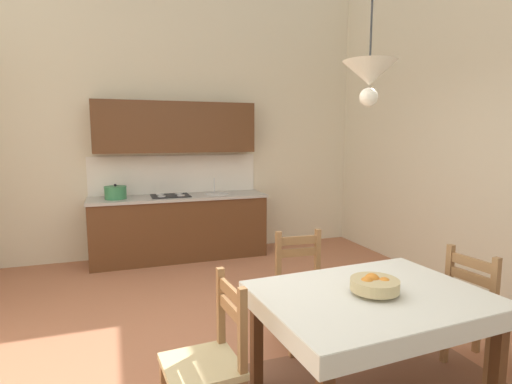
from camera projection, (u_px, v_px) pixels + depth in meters
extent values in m
cube|color=#AD6B4C|center=(244.00, 363.00, 3.23)|extent=(6.15, 6.86, 0.10)
cube|color=beige|center=(176.00, 114.00, 5.93)|extent=(6.15, 0.12, 4.11)
cube|color=#56331C|center=(180.00, 228.00, 5.79)|extent=(2.40, 0.60, 0.86)
cube|color=#ADA8A3|center=(179.00, 197.00, 5.72)|extent=(2.43, 0.63, 0.04)
cube|color=white|center=(176.00, 174.00, 5.96)|extent=(2.40, 0.01, 0.55)
cube|color=#56331C|center=(176.00, 127.00, 5.72)|extent=(2.21, 0.34, 0.70)
cube|color=black|center=(184.00, 260.00, 5.59)|extent=(2.36, 0.02, 0.09)
cylinder|color=silver|center=(217.00, 194.00, 5.90)|extent=(0.34, 0.34, 0.02)
cylinder|color=silver|center=(214.00, 185.00, 6.02)|extent=(0.02, 0.02, 0.22)
cube|color=black|center=(170.00, 196.00, 5.69)|extent=(0.52, 0.42, 0.01)
cylinder|color=silver|center=(162.00, 196.00, 5.55)|extent=(0.11, 0.11, 0.01)
cylinder|color=silver|center=(181.00, 195.00, 5.63)|extent=(0.11, 0.11, 0.01)
cylinder|color=silver|center=(160.00, 194.00, 5.74)|extent=(0.11, 0.11, 0.01)
cylinder|color=silver|center=(179.00, 193.00, 5.82)|extent=(0.11, 0.11, 0.01)
cylinder|color=#337A4C|center=(116.00, 193.00, 5.42)|extent=(0.28, 0.28, 0.15)
cylinder|color=#337A4C|center=(115.00, 187.00, 5.41)|extent=(0.29, 0.29, 0.02)
sphere|color=black|center=(115.00, 185.00, 5.41)|extent=(0.04, 0.04, 0.04)
cube|color=#56331C|center=(372.00, 295.00, 2.56)|extent=(1.39, 1.05, 0.02)
cube|color=#56331C|center=(498.00, 365.00, 2.45)|extent=(0.07, 0.07, 0.73)
cube|color=#56331C|center=(257.00, 339.00, 2.77)|extent=(0.07, 0.07, 0.73)
cube|color=#56331C|center=(398.00, 310.00, 3.24)|extent=(0.07, 0.07, 0.73)
cube|color=silver|center=(372.00, 293.00, 2.56)|extent=(1.45, 1.11, 0.00)
cube|color=silver|center=(437.00, 340.00, 2.10)|extent=(1.39, 0.09, 0.12)
cube|color=silver|center=(327.00, 277.00, 3.04)|extent=(1.39, 0.09, 0.12)
cube|color=silver|center=(271.00, 322.00, 2.30)|extent=(0.07, 1.03, 0.12)
cube|color=silver|center=(454.00, 287.00, 2.84)|extent=(0.07, 1.03, 0.12)
cube|color=#D1BC89|center=(306.00, 294.00, 3.38)|extent=(0.45, 0.45, 0.04)
cube|color=#996B42|center=(334.00, 327.00, 3.29)|extent=(0.05, 0.05, 0.41)
cube|color=#996B42|center=(292.00, 333.00, 3.19)|extent=(0.05, 0.05, 0.41)
cube|color=#996B42|center=(317.00, 281.00, 3.59)|extent=(0.05, 0.05, 0.93)
cube|color=#996B42|center=(278.00, 285.00, 3.50)|extent=(0.05, 0.05, 0.93)
cube|color=#996B42|center=(298.00, 240.00, 3.50)|extent=(0.32, 0.05, 0.07)
cube|color=#996B42|center=(298.00, 252.00, 3.51)|extent=(0.32, 0.05, 0.07)
cube|color=#D1BC89|center=(202.00, 366.00, 2.32)|extent=(0.45, 0.45, 0.04)
cube|color=#996B42|center=(243.00, 370.00, 2.23)|extent=(0.05, 0.05, 0.93)
cube|color=#996B42|center=(221.00, 340.00, 2.55)|extent=(0.05, 0.05, 0.93)
cube|color=#996B42|center=(231.00, 292.00, 2.34)|extent=(0.05, 0.32, 0.07)
cube|color=#996B42|center=(231.00, 309.00, 2.35)|extent=(0.05, 0.32, 0.07)
cube|color=#D1BC89|center=(485.00, 314.00, 3.01)|extent=(0.46, 0.46, 0.04)
cube|color=#996B42|center=(477.00, 328.00, 3.27)|extent=(0.05, 0.05, 0.41)
cube|color=#996B42|center=(447.00, 304.00, 3.09)|extent=(0.05, 0.05, 0.93)
cube|color=#996B42|center=(492.00, 324.00, 2.77)|extent=(0.05, 0.05, 0.93)
cube|color=#996B42|center=(472.00, 263.00, 2.88)|extent=(0.05, 0.32, 0.07)
cube|color=#996B42|center=(471.00, 277.00, 2.89)|extent=(0.05, 0.32, 0.07)
cylinder|color=tan|center=(374.00, 292.00, 2.54)|extent=(0.17, 0.17, 0.02)
cylinder|color=tan|center=(375.00, 285.00, 2.53)|extent=(0.30, 0.30, 0.07)
sphere|color=orange|center=(367.00, 284.00, 2.52)|extent=(0.09, 0.09, 0.09)
sphere|color=orange|center=(384.00, 284.00, 2.53)|extent=(0.08, 0.08, 0.08)
sphere|color=orange|center=(372.00, 281.00, 2.56)|extent=(0.10, 0.10, 0.10)
cylinder|color=black|center=(372.00, 15.00, 2.36)|extent=(0.01, 0.01, 0.57)
cone|color=silver|center=(370.00, 73.00, 2.41)|extent=(0.32, 0.32, 0.14)
sphere|color=white|center=(369.00, 97.00, 2.43)|extent=(0.11, 0.11, 0.11)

